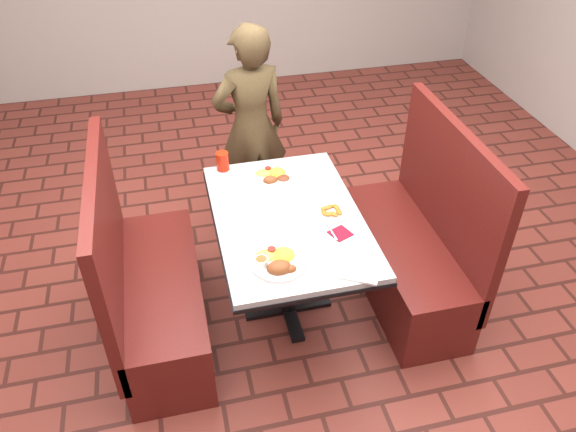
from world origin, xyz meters
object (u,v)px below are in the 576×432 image
at_px(dining_table, 288,229).
at_px(red_tumbler, 223,161).
at_px(booth_bench_right, 412,251).
at_px(far_dinner_plate, 273,175).
at_px(diner_person, 251,128).
at_px(plantain_plate, 331,212).
at_px(near_dinner_plate, 278,260).
at_px(booth_bench_left, 153,294).

height_order(dining_table, red_tumbler, red_tumbler).
height_order(booth_bench_right, far_dinner_plate, booth_bench_right).
height_order(diner_person, plantain_plate, diner_person).
distance_m(booth_bench_right, diner_person, 1.40).
distance_m(booth_bench_right, red_tumbler, 1.31).
height_order(near_dinner_plate, red_tumbler, red_tumbler).
distance_m(diner_person, far_dinner_plate, 0.67).
bearing_deg(red_tumbler, booth_bench_right, -27.27).
xyz_separation_m(plantain_plate, red_tumbler, (-0.52, 0.59, 0.05)).
height_order(booth_bench_left, booth_bench_right, same).
xyz_separation_m(far_dinner_plate, plantain_plate, (0.24, -0.43, -0.01)).
bearing_deg(dining_table, plantain_plate, -8.34).
xyz_separation_m(booth_bench_left, plantain_plate, (1.04, -0.04, 0.43)).
xyz_separation_m(diner_person, red_tumbler, (-0.26, -0.50, 0.07)).
xyz_separation_m(near_dinner_plate, red_tumbler, (-0.14, 0.93, 0.03)).
bearing_deg(near_dinner_plate, diner_person, 85.10).
relative_size(near_dinner_plate, far_dinner_plate, 1.09).
xyz_separation_m(dining_table, near_dinner_plate, (-0.14, -0.37, 0.13)).
distance_m(dining_table, booth_bench_right, 0.86).
bearing_deg(red_tumbler, plantain_plate, -48.65).
distance_m(plantain_plate, red_tumbler, 0.79).
bearing_deg(plantain_plate, booth_bench_right, 3.59).
relative_size(dining_table, far_dinner_plate, 4.62).
xyz_separation_m(dining_table, red_tumbler, (-0.28, 0.56, 0.15)).
bearing_deg(dining_table, booth_bench_right, 0.00).
distance_m(booth_bench_left, red_tumbler, 0.90).
height_order(far_dinner_plate, plantain_plate, far_dinner_plate).
bearing_deg(red_tumbler, far_dinner_plate, -30.51).
height_order(booth_bench_left, plantain_plate, booth_bench_left).
distance_m(booth_bench_left, near_dinner_plate, 0.88).
bearing_deg(diner_person, plantain_plate, 93.27).
bearing_deg(booth_bench_right, plantain_plate, -176.41).
relative_size(diner_person, plantain_plate, 7.91).
bearing_deg(plantain_plate, diner_person, 103.16).
relative_size(far_dinner_plate, plantain_plate, 1.40).
bearing_deg(far_dinner_plate, dining_table, -90.17).
relative_size(booth_bench_left, red_tumbler, 10.29).
xyz_separation_m(far_dinner_plate, red_tumbler, (-0.28, 0.17, 0.03)).
distance_m(near_dinner_plate, red_tumbler, 0.94).
distance_m(booth_bench_right, near_dinner_plate, 1.11).
bearing_deg(booth_bench_right, red_tumbler, 152.73).
distance_m(booth_bench_left, far_dinner_plate, 0.99).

